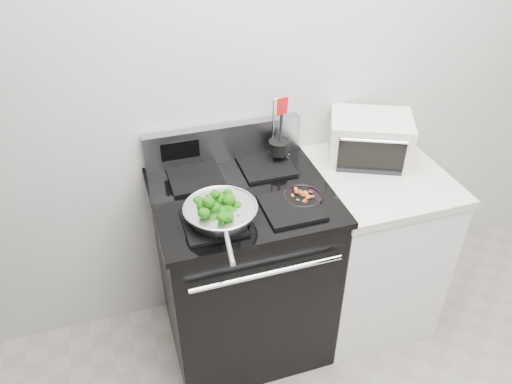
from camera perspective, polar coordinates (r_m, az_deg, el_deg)
name	(u,v)px	position (r m, az deg, el deg)	size (l,w,h in m)	color
back_wall	(282,71)	(2.37, 2.99, 13.69)	(4.00, 0.02, 2.70)	silver
gas_range	(243,269)	(2.50, -1.49, -8.74)	(0.79, 0.69, 1.13)	black
counter	(367,245)	(2.73, 12.56, -5.95)	(0.62, 0.68, 0.92)	white
skillet	(221,212)	(2.01, -4.06, -2.35)	(0.30, 0.48, 0.07)	silver
broccoli_pile	(220,209)	(2.00, -4.09, -1.90)	(0.24, 0.24, 0.08)	#0A3404
bacon_plate	(303,195)	(2.17, 5.37, -0.32)	(0.17, 0.17, 0.04)	black
utensil_holder	(279,150)	(2.39, 2.61, 4.78)	(0.11, 0.11, 0.34)	silver
toaster_oven	(370,138)	(2.51, 12.86, 5.99)	(0.47, 0.43, 0.22)	beige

